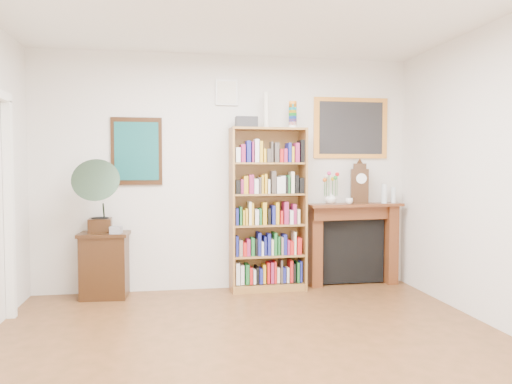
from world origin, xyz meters
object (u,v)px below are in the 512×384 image
(bottle_right, at_px, (393,195))
(bottle_left, at_px, (384,194))
(bookshelf, at_px, (268,200))
(side_cabinet, at_px, (105,265))
(cd_stack, at_px, (116,230))
(flower_vase, at_px, (331,198))
(gramophone, at_px, (98,192))
(mantel_clock, at_px, (360,184))
(teacup, at_px, (349,201))
(fireplace, at_px, (353,237))

(bottle_right, bearing_deg, bottle_left, -167.62)
(bottle_right, bearing_deg, bookshelf, -178.41)
(bottle_left, bearing_deg, bookshelf, -179.40)
(side_cabinet, relative_size, cd_stack, 6.13)
(side_cabinet, xyz_separation_m, flower_vase, (2.67, 0.10, 0.72))
(gramophone, distance_m, mantel_clock, 3.09)
(bookshelf, height_order, flower_vase, bookshelf)
(flower_vase, height_order, bottle_right, bottle_right)
(gramophone, xyz_separation_m, cd_stack, (0.19, -0.03, -0.42))
(side_cabinet, bearing_deg, flower_vase, 5.41)
(bookshelf, bearing_deg, side_cabinet, 179.14)
(side_cabinet, distance_m, cd_stack, 0.44)
(flower_vase, relative_size, teacup, 1.55)
(bookshelf, xyz_separation_m, side_cabinet, (-1.87, -0.04, -0.71))
(fireplace, distance_m, gramophone, 3.09)
(mantel_clock, bearing_deg, bottle_left, 9.97)
(mantel_clock, bearing_deg, fireplace, 167.30)
(bookshelf, distance_m, gramophone, 1.93)
(cd_stack, bearing_deg, fireplace, 4.67)
(fireplace, bearing_deg, bottle_right, -9.96)
(gramophone, xyz_separation_m, bottle_right, (3.53, 0.15, -0.08))
(mantel_clock, height_order, bottle_left, mantel_clock)
(bookshelf, bearing_deg, bottle_left, -1.39)
(side_cabinet, relative_size, teacup, 7.87)
(flower_vase, bearing_deg, bottle_left, -3.61)
(gramophone, bearing_deg, bottle_right, -0.22)
(bookshelf, bearing_deg, gramophone, -178.74)
(side_cabinet, height_order, flower_vase, flower_vase)
(flower_vase, bearing_deg, gramophone, -176.48)
(mantel_clock, bearing_deg, cd_stack, -159.63)
(teacup, bearing_deg, cd_stack, -177.63)
(flower_vase, bearing_deg, side_cabinet, -177.96)
(flower_vase, xyz_separation_m, teacup, (0.20, -0.09, -0.04))
(fireplace, xyz_separation_m, gramophone, (-3.02, -0.20, 0.61))
(side_cabinet, distance_m, teacup, 2.95)
(teacup, bearing_deg, flower_vase, 156.31)
(gramophone, bearing_deg, bookshelf, 0.53)
(cd_stack, distance_m, teacup, 2.74)
(fireplace, distance_m, cd_stack, 2.84)
(bookshelf, xyz_separation_m, fireplace, (1.10, 0.09, -0.49))
(mantel_clock, xyz_separation_m, flower_vase, (-0.37, 0.01, -0.17))
(gramophone, xyz_separation_m, mantel_clock, (3.08, 0.16, 0.06))
(gramophone, xyz_separation_m, flower_vase, (2.72, 0.17, -0.11))
(flower_vase, xyz_separation_m, bottle_left, (0.68, -0.04, 0.05))
(cd_stack, distance_m, bottle_right, 3.36)
(mantel_clock, bearing_deg, side_cabinet, -161.82)
(flower_vase, distance_m, teacup, 0.22)
(gramophone, height_order, flower_vase, gramophone)
(bookshelf, distance_m, mantel_clock, 1.18)
(gramophone, bearing_deg, side_cabinet, 52.42)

